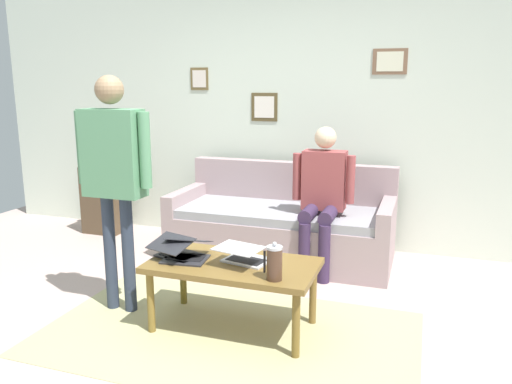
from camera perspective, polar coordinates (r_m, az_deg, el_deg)
The scene contains 13 objects.
ground_plane at distance 3.53m, azimuth -5.58°, elevation -15.63°, with size 7.68×7.68×0.00m, color #B99F96.
area_rug at distance 3.50m, azimuth -3.18°, elevation -15.74°, with size 2.47×1.46×0.01m, color tan.
back_wall at distance 5.21m, azimuth 4.22°, elevation 8.96°, with size 7.04×0.11×2.70m.
couch at distance 4.83m, azimuth 3.00°, elevation -3.91°, with size 2.07×0.89×0.88m.
coffee_table at distance 3.41m, azimuth -2.63°, elevation -8.83°, with size 1.13×0.60×0.47m.
laptop_left at distance 3.48m, azimuth -7.89°, elevation -6.81°, with size 0.33×0.33×0.15m.
laptop_center at distance 3.38m, azimuth -1.32°, elevation -7.27°, with size 0.37×0.40×0.13m.
laptop_right at distance 3.52m, azimuth -9.01°, elevation -6.65°, with size 0.37×0.37×0.15m.
french_press at distance 3.08m, azimuth 2.10°, elevation -8.05°, with size 0.12×0.10×0.24m.
side_shelf at distance 5.88m, azimuth -16.84°, elevation -0.79°, with size 0.42×0.32×0.75m.
flower_vase at distance 5.78m, azimuth -17.19°, elevation 4.52°, with size 0.10×0.08×0.46m.
person_standing at distance 3.66m, azimuth -15.86°, elevation 3.05°, with size 0.59×0.20×1.70m.
person_seated at distance 4.41m, azimuth 7.53°, elevation 0.13°, with size 0.55×0.51×1.28m.
Camera 1 is at (-1.31, 2.83, 1.64)m, focal length 35.21 mm.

